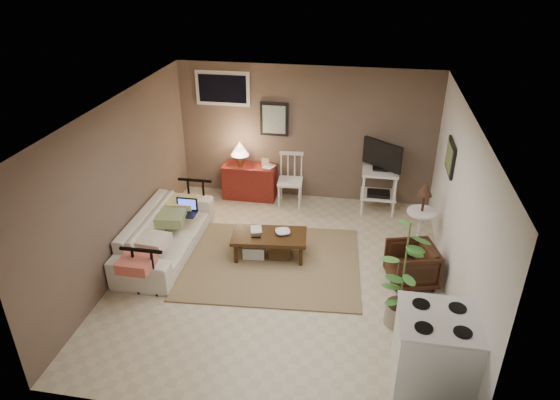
% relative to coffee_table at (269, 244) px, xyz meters
% --- Properties ---
extents(floor, '(5.00, 5.00, 0.00)m').
position_rel_coffee_table_xyz_m(floor, '(0.25, -0.38, -0.23)').
color(floor, '#C1B293').
rests_on(floor, ground).
extents(art_back, '(0.50, 0.03, 0.60)m').
position_rel_coffee_table_xyz_m(art_back, '(-0.30, 2.09, 1.22)').
color(art_back, black).
extents(art_right, '(0.03, 0.60, 0.45)m').
position_rel_coffee_table_xyz_m(art_right, '(2.47, 0.67, 1.29)').
color(art_right, black).
extents(window, '(0.96, 0.03, 0.60)m').
position_rel_coffee_table_xyz_m(window, '(-1.20, 2.09, 1.72)').
color(window, silver).
extents(rug, '(2.72, 2.25, 0.02)m').
position_rel_coffee_table_xyz_m(rug, '(0.06, -0.15, -0.22)').
color(rug, '#7E6749').
rests_on(rug, floor).
extents(coffee_table, '(1.14, 0.67, 0.41)m').
position_rel_coffee_table_xyz_m(coffee_table, '(0.00, 0.00, 0.00)').
color(coffee_table, '#36210E').
rests_on(coffee_table, floor).
extents(sofa, '(0.63, 2.17, 0.85)m').
position_rel_coffee_table_xyz_m(sofa, '(-1.55, -0.10, 0.19)').
color(sofa, silver).
rests_on(sofa, floor).
extents(sofa_pillows, '(0.42, 2.06, 0.15)m').
position_rel_coffee_table_xyz_m(sofa_pillows, '(-1.50, -0.35, 0.29)').
color(sofa_pillows, beige).
rests_on(sofa_pillows, sofa).
extents(sofa_end_rails, '(0.58, 2.17, 0.73)m').
position_rel_coffee_table_xyz_m(sofa_end_rails, '(-1.43, -0.10, 0.13)').
color(sofa_end_rails, black).
rests_on(sofa_end_rails, floor).
extents(laptop, '(0.33, 0.24, 0.23)m').
position_rel_coffee_table_xyz_m(laptop, '(-1.35, 0.27, 0.32)').
color(laptop, black).
rests_on(laptop, sofa).
extents(red_console, '(0.95, 0.42, 1.09)m').
position_rel_coffee_table_xyz_m(red_console, '(-0.73, 1.88, 0.15)').
color(red_console, maroon).
rests_on(red_console, floor).
extents(spindle_chair, '(0.45, 0.45, 0.93)m').
position_rel_coffee_table_xyz_m(spindle_chair, '(0.04, 1.75, 0.21)').
color(spindle_chair, silver).
rests_on(spindle_chair, floor).
extents(tv_stand, '(0.64, 0.51, 1.28)m').
position_rel_coffee_table_xyz_m(tv_stand, '(1.58, 1.75, 0.45)').
color(tv_stand, silver).
rests_on(tv_stand, floor).
extents(side_table, '(0.43, 0.43, 1.15)m').
position_rel_coffee_table_xyz_m(side_table, '(2.18, 0.55, 0.48)').
color(side_table, silver).
rests_on(side_table, floor).
extents(armchair, '(0.71, 0.74, 0.62)m').
position_rel_coffee_table_xyz_m(armchair, '(2.04, -0.26, 0.08)').
color(armchair, black).
rests_on(armchair, floor).
extents(potted_plant, '(0.36, 0.36, 1.46)m').
position_rel_coffee_table_xyz_m(potted_plant, '(1.84, -1.15, 0.55)').
color(potted_plant, tan).
rests_on(potted_plant, floor).
extents(stove, '(0.78, 0.73, 1.02)m').
position_rel_coffee_table_xyz_m(stove, '(2.12, -2.20, 0.28)').
color(stove, silver).
rests_on(stove, floor).
extents(bowl, '(0.22, 0.12, 0.22)m').
position_rel_coffee_table_xyz_m(bowl, '(0.20, 0.06, 0.27)').
color(bowl, '#36210E').
rests_on(bowl, coffee_table).
extents(book_table, '(0.16, 0.06, 0.23)m').
position_rel_coffee_table_xyz_m(book_table, '(-0.29, 0.08, 0.27)').
color(book_table, '#36210E').
rests_on(book_table, coffee_table).
extents(book_console, '(0.17, 0.08, 0.23)m').
position_rel_coffee_table_xyz_m(book_console, '(-0.44, 1.90, 0.52)').
color(book_console, '#36210E').
rests_on(book_console, red_console).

